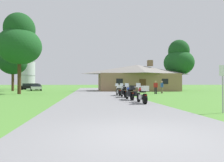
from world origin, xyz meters
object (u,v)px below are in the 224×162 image
object	(u,v)px
metal_signpost_roadside	(223,83)
tree_right_of_lodge	(179,59)
bystander_red_shirt_beside_signpost	(156,87)
parked_black_suv_far_left	(31,86)
motorcycle_blue_second_in_row	(130,93)
tree_left_near	(20,41)
motorcycle_red_nearest_to_camera	(142,94)
motorcycle_silver_third_in_row	(124,91)
motorcycle_white_farthest_in_row	(119,90)
metal_silo_distant	(27,74)
bystander_blue_shirt_near_lodge	(162,87)
parked_white_sedan_far_left	(36,87)
tree_left_far	(13,60)

from	to	relation	value
metal_signpost_roadside	tree_right_of_lodge	bearing A→B (deg)	67.70
metal_signpost_roadside	bystander_red_shirt_beside_signpost	bearing A→B (deg)	80.66
metal_signpost_roadside	parked_black_suv_far_left	size ratio (longest dim) A/B	0.46
motorcycle_blue_second_in_row	parked_black_suv_far_left	xyz separation A→B (m)	(-15.72, 31.35, 0.17)
tree_left_near	motorcycle_red_nearest_to_camera	bearing A→B (deg)	-49.88
motorcycle_silver_third_in_row	motorcycle_white_farthest_in_row	world-z (taller)	same
metal_silo_distant	parked_black_suv_far_left	xyz separation A→B (m)	(2.88, -7.42, -3.19)
motorcycle_silver_third_in_row	bystander_red_shirt_beside_signpost	world-z (taller)	bystander_red_shirt_beside_signpost
bystander_blue_shirt_near_lodge	parked_black_suv_far_left	bearing A→B (deg)	-142.26
motorcycle_white_farthest_in_row	parked_white_sedan_far_left	xyz separation A→B (m)	(-13.01, 18.77, 0.02)
motorcycle_red_nearest_to_camera	tree_left_far	distance (m)	31.31
motorcycle_red_nearest_to_camera	bystander_red_shirt_beside_signpost	xyz separation A→B (m)	(5.22, 12.27, 0.33)
motorcycle_silver_third_in_row	tree_left_far	xyz separation A→B (m)	(-16.76, 20.19, 5.06)
metal_signpost_roadside	metal_silo_distant	world-z (taller)	metal_silo_distant
motorcycle_red_nearest_to_camera	metal_silo_distant	bearing A→B (deg)	113.86
tree_left_near	motorcycle_white_farthest_in_row	bearing A→B (deg)	-25.63
bystander_blue_shirt_near_lodge	motorcycle_blue_second_in_row	bearing A→B (deg)	-42.00
motorcycle_blue_second_in_row	bystander_red_shirt_beside_signpost	world-z (taller)	bystander_red_shirt_beside_signpost
bystander_red_shirt_beside_signpost	metal_silo_distant	size ratio (longest dim) A/B	0.21
metal_silo_distant	parked_white_sedan_far_left	xyz separation A→B (m)	(5.61, -14.00, -3.32)
bystander_blue_shirt_near_lodge	tree_left_near	bearing A→B (deg)	-102.17
motorcycle_silver_third_in_row	metal_signpost_roadside	world-z (taller)	metal_signpost_roadside
motorcycle_red_nearest_to_camera	bystander_blue_shirt_near_lodge	bearing A→B (deg)	63.75
motorcycle_silver_third_in_row	metal_signpost_roadside	xyz separation A→B (m)	(2.61, -10.02, 0.74)
motorcycle_red_nearest_to_camera	parked_white_sedan_far_left	xyz separation A→B (m)	(-13.19, 27.41, 0.02)
metal_signpost_roadside	metal_silo_distant	xyz separation A→B (m)	(-21.29, 45.73, 2.61)
motorcycle_red_nearest_to_camera	bystander_blue_shirt_near_lodge	size ratio (longest dim) A/B	1.25
motorcycle_blue_second_in_row	tree_right_of_lodge	world-z (taller)	tree_right_of_lodge
tree_right_of_lodge	metal_silo_distant	distance (m)	37.15
motorcycle_red_nearest_to_camera	motorcycle_blue_second_in_row	bearing A→B (deg)	93.91
bystander_blue_shirt_near_lodge	tree_right_of_lodge	distance (m)	15.75
bystander_blue_shirt_near_lodge	bystander_red_shirt_beside_signpost	xyz separation A→B (m)	(-1.43, -1.54, 0.02)
bystander_red_shirt_beside_signpost	motorcycle_silver_third_in_row	bearing A→B (deg)	87.92
motorcycle_white_farthest_in_row	tree_right_of_lodge	xyz separation A→B (m)	(15.13, 17.43, 5.68)
motorcycle_red_nearest_to_camera	parked_black_suv_far_left	distance (m)	37.53
motorcycle_white_farthest_in_row	motorcycle_silver_third_in_row	bearing A→B (deg)	-91.48
motorcycle_silver_third_in_row	tree_left_near	world-z (taller)	tree_left_near
motorcycle_red_nearest_to_camera	motorcycle_white_farthest_in_row	distance (m)	8.64
bystander_red_shirt_beside_signpost	tree_left_near	world-z (taller)	tree_left_near
tree_right_of_lodge	metal_silo_distant	bearing A→B (deg)	155.56
motorcycle_silver_third_in_row	metal_signpost_roadside	distance (m)	10.38
tree_left_near	parked_white_sedan_far_left	bearing A→B (deg)	94.71
motorcycle_red_nearest_to_camera	metal_silo_distant	xyz separation A→B (m)	(-18.80, 41.41, 3.35)
tree_right_of_lodge	metal_silo_distant	size ratio (longest dim) A/B	1.29
motorcycle_silver_third_in_row	tree_right_of_lodge	distance (m)	25.98
parked_white_sedan_far_left	bystander_blue_shirt_near_lodge	bearing A→B (deg)	-50.25
bystander_red_shirt_beside_signpost	parked_black_suv_far_left	xyz separation A→B (m)	(-21.14, 21.72, -0.17)
tree_right_of_lodge	motorcycle_silver_third_in_row	bearing A→B (deg)	-126.50
motorcycle_blue_second_in_row	motorcycle_silver_third_in_row	bearing A→B (deg)	84.53
metal_signpost_roadside	parked_white_sedan_far_left	bearing A→B (deg)	116.29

